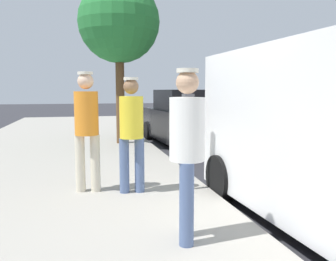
{
  "coord_description": "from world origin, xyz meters",
  "views": [
    {
      "loc": [
        2.83,
        4.18,
        1.63
      ],
      "look_at": [
        1.65,
        -0.62,
        1.05
      ],
      "focal_mm": 36.78,
      "sensor_mm": 36.0,
      "label": 1
    }
  ],
  "objects": [
    {
      "name": "street_tree",
      "position": [
        1.83,
        -5.5,
        3.46
      ],
      "size": [
        2.22,
        2.22,
        4.45
      ],
      "color": "brown",
      "rests_on": "sidewalk_slab"
    },
    {
      "name": "ground_plane",
      "position": [
        0.0,
        0.0,
        0.0
      ],
      "size": [
        80.0,
        80.0,
        0.0
      ],
      "primitive_type": "plane",
      "color": "#2D2D33"
    },
    {
      "name": "pedestrian_in_yellow",
      "position": [
        2.17,
        -0.69,
        1.1
      ],
      "size": [
        0.36,
        0.34,
        1.66
      ],
      "color": "#4C608C",
      "rests_on": "sidewalk_slab"
    },
    {
      "name": "parking_meter_near",
      "position": [
        1.35,
        -0.62,
        1.18
      ],
      "size": [
        0.14,
        0.18,
        1.52
      ],
      "color": "gray",
      "rests_on": "sidewalk_slab"
    },
    {
      "name": "pedestrian_in_orange",
      "position": [
        2.79,
        -0.9,
        1.15
      ],
      "size": [
        0.36,
        0.34,
        1.74
      ],
      "color": "beige",
      "rests_on": "sidewalk_slab"
    },
    {
      "name": "pedestrian_in_white",
      "position": [
        1.88,
        1.06,
        1.11
      ],
      "size": [
        0.34,
        0.35,
        1.68
      ],
      "color": "#4C608C",
      "rests_on": "sidewalk_slab"
    },
    {
      "name": "parked_sedan_behind",
      "position": [
        -0.21,
        -5.51,
        0.75
      ],
      "size": [
        2.16,
        4.5,
        1.65
      ],
      "color": "black",
      "rests_on": "ground"
    },
    {
      "name": "sidewalk_slab",
      "position": [
        3.5,
        0.0,
        0.07
      ],
      "size": [
        5.0,
        32.0,
        0.15
      ],
      "primitive_type": "cube",
      "color": "#9E998E",
      "rests_on": "ground"
    }
  ]
}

